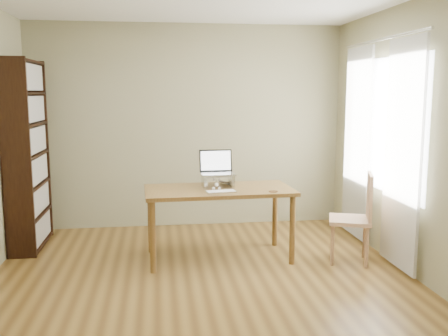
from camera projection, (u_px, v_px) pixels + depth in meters
room at (208, 144)px, 4.24m from camera, size 4.04×4.54×2.64m
bookshelf at (27, 155)px, 5.54m from camera, size 0.30×0.90×2.10m
curtains at (377, 147)px, 5.28m from camera, size 0.03×1.90×2.25m
desk at (219, 197)px, 5.20m from camera, size 1.56×0.83×0.75m
laptop_stand at (218, 179)px, 5.25m from camera, size 0.32×0.25×0.13m
laptop at (217, 168)px, 5.29m from camera, size 0.36×0.31×0.25m
keyboard at (221, 192)px, 4.97m from camera, size 0.31×0.16×0.02m
coaster at (273, 191)px, 5.01m from camera, size 0.09×0.09×0.01m
cat at (216, 181)px, 5.28m from camera, size 0.23×0.47×0.13m
chair at (357, 214)px, 5.12m from camera, size 0.53×0.52×0.93m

